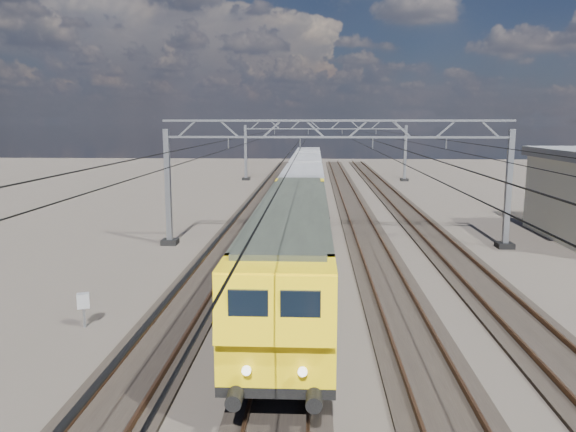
{
  "coord_description": "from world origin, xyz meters",
  "views": [
    {
      "loc": [
        -1.17,
        -27.28,
        7.0
      ],
      "look_at": [
        -2.48,
        -0.04,
        2.4
      ],
      "focal_mm": 35.0,
      "sensor_mm": 36.0,
      "label": 1
    }
  ],
  "objects_px": {
    "hopper_wagon_third": "(308,162)",
    "hopper_wagon_mid": "(306,172)",
    "catenary_gantry_far": "(325,148)",
    "locomotive": "(293,243)",
    "catenary_gantry_mid": "(336,178)",
    "hopper_wagon_lead": "(303,190)",
    "trackside_cabinet": "(83,302)"
  },
  "relations": [
    {
      "from": "hopper_wagon_lead",
      "to": "trackside_cabinet",
      "type": "relative_size",
      "value": 10.75
    },
    {
      "from": "catenary_gantry_far",
      "to": "locomotive",
      "type": "bearing_deg",
      "value": -92.5
    },
    {
      "from": "catenary_gantry_mid",
      "to": "catenary_gantry_far",
      "type": "height_order",
      "value": "same"
    },
    {
      "from": "hopper_wagon_lead",
      "to": "hopper_wagon_mid",
      "type": "distance_m",
      "value": 14.2
    },
    {
      "from": "hopper_wagon_mid",
      "to": "trackside_cabinet",
      "type": "bearing_deg",
      "value": -101.31
    },
    {
      "from": "hopper_wagon_lead",
      "to": "hopper_wagon_mid",
      "type": "height_order",
      "value": "same"
    },
    {
      "from": "locomotive",
      "to": "hopper_wagon_lead",
      "type": "distance_m",
      "value": 17.7
    },
    {
      "from": "catenary_gantry_far",
      "to": "locomotive",
      "type": "xyz_separation_m",
      "value": [
        -2.0,
        -45.88,
        -1.58
      ]
    },
    {
      "from": "catenary_gantry_mid",
      "to": "hopper_wagon_mid",
      "type": "relative_size",
      "value": 1.53
    },
    {
      "from": "trackside_cabinet",
      "to": "catenary_gantry_mid",
      "type": "bearing_deg",
      "value": 34.78
    },
    {
      "from": "hopper_wagon_lead",
      "to": "hopper_wagon_mid",
      "type": "relative_size",
      "value": 1.0
    },
    {
      "from": "catenary_gantry_mid",
      "to": "locomotive",
      "type": "relative_size",
      "value": 0.94
    },
    {
      "from": "hopper_wagon_lead",
      "to": "trackside_cabinet",
      "type": "xyz_separation_m",
      "value": [
        -7.05,
        -21.05,
        -1.32
      ]
    },
    {
      "from": "hopper_wagon_third",
      "to": "hopper_wagon_mid",
      "type": "bearing_deg",
      "value": -90.0
    },
    {
      "from": "locomotive",
      "to": "hopper_wagon_mid",
      "type": "xyz_separation_m",
      "value": [
        -0.0,
        31.9,
        -0.09
      ]
    },
    {
      "from": "locomotive",
      "to": "hopper_wagon_mid",
      "type": "height_order",
      "value": "locomotive"
    },
    {
      "from": "hopper_wagon_lead",
      "to": "hopper_wagon_third",
      "type": "relative_size",
      "value": 1.0
    },
    {
      "from": "hopper_wagon_lead",
      "to": "hopper_wagon_mid",
      "type": "xyz_separation_m",
      "value": [
        0.0,
        14.2,
        0.0
      ]
    },
    {
      "from": "hopper_wagon_lead",
      "to": "trackside_cabinet",
      "type": "height_order",
      "value": "hopper_wagon_lead"
    },
    {
      "from": "trackside_cabinet",
      "to": "catenary_gantry_far",
      "type": "bearing_deg",
      "value": 58.74
    },
    {
      "from": "hopper_wagon_mid",
      "to": "trackside_cabinet",
      "type": "distance_m",
      "value": 35.97
    },
    {
      "from": "catenary_gantry_far",
      "to": "hopper_wagon_mid",
      "type": "xyz_separation_m",
      "value": [
        -2.0,
        -13.98,
        -1.67
      ]
    },
    {
      "from": "hopper_wagon_third",
      "to": "locomotive",
      "type": "bearing_deg",
      "value": -90.0
    },
    {
      "from": "hopper_wagon_lead",
      "to": "hopper_wagon_mid",
      "type": "bearing_deg",
      "value": 90.0
    },
    {
      "from": "catenary_gantry_mid",
      "to": "locomotive",
      "type": "xyz_separation_m",
      "value": [
        -2.0,
        -9.88,
        -1.58
      ]
    },
    {
      "from": "catenary_gantry_mid",
      "to": "locomotive",
      "type": "height_order",
      "value": "catenary_gantry_mid"
    },
    {
      "from": "catenary_gantry_far",
      "to": "hopper_wagon_third",
      "type": "height_order",
      "value": "catenary_gantry_far"
    },
    {
      "from": "hopper_wagon_third",
      "to": "catenary_gantry_mid",
      "type": "bearing_deg",
      "value": -86.84
    },
    {
      "from": "catenary_gantry_mid",
      "to": "catenary_gantry_far",
      "type": "xyz_separation_m",
      "value": [
        0.0,
        36.0,
        0.0
      ]
    },
    {
      "from": "hopper_wagon_mid",
      "to": "hopper_wagon_third",
      "type": "bearing_deg",
      "value": 90.0
    },
    {
      "from": "locomotive",
      "to": "hopper_wagon_third",
      "type": "bearing_deg",
      "value": 90.0
    },
    {
      "from": "hopper_wagon_lead",
      "to": "hopper_wagon_third",
      "type": "bearing_deg",
      "value": 90.0
    }
  ]
}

